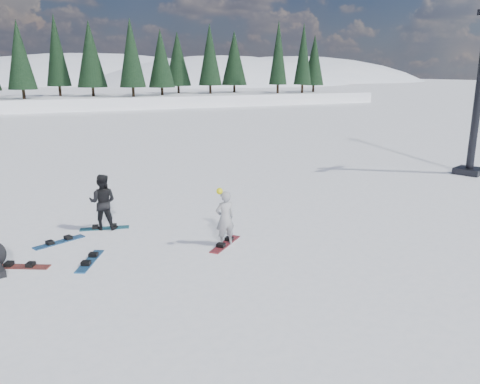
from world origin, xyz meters
name	(u,v)px	position (x,y,z in m)	size (l,w,h in m)	color
ground	(192,241)	(0.00, 0.00, 0.00)	(420.00, 420.00, 0.00)	white
alpine_backdrop	(13,121)	(-11.72, 189.17, -13.98)	(412.50, 227.00, 53.20)	white
lift_tower	(477,107)	(15.10, 3.43, 3.19)	(2.10, 1.52, 7.84)	black
snowboarder_woman	(225,218)	(0.79, -0.66, 0.80)	(0.61, 0.43, 1.72)	#A2A2A7
snowboarder_man	(103,202)	(-2.17, 2.15, 0.88)	(0.85, 0.66, 1.76)	black
snowboard_woman	(225,244)	(0.79, -0.66, 0.01)	(1.50, 0.28, 0.03)	maroon
snowboard_man	(105,228)	(-2.17, 2.15, 0.01)	(1.50, 0.28, 0.03)	#19748A
snowboard_loose_b	(20,267)	(-4.57, -0.05, 0.01)	(1.50, 0.28, 0.03)	maroon
snowboard_loose_a	(90,261)	(-2.90, -0.39, 0.01)	(1.50, 0.28, 0.03)	#1B5895
snowboard_loose_c	(59,242)	(-3.56, 1.42, 0.01)	(1.50, 0.28, 0.03)	#1C5A9E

